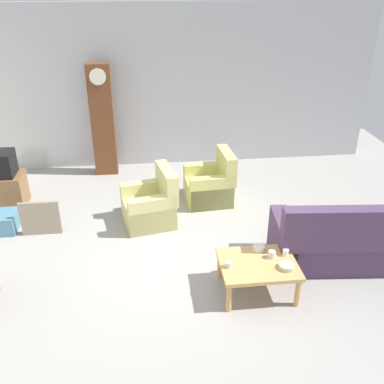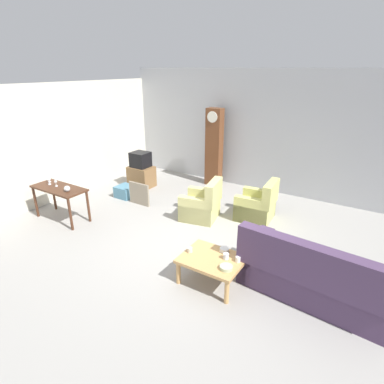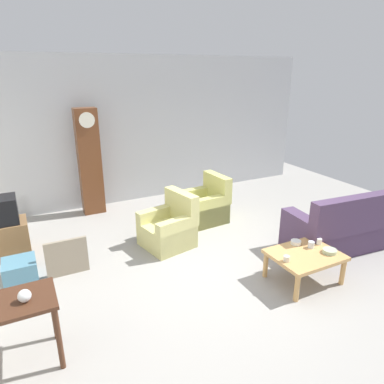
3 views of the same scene
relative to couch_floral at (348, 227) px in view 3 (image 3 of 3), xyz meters
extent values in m
plane|color=#999691|center=(-2.25, 0.36, -0.36)|extent=(10.40, 10.40, 0.00)
cube|color=#ADAFB5|center=(-2.25, 3.96, 1.24)|extent=(8.40, 0.16, 3.20)
cube|color=#4C3856|center=(0.01, 0.07, -0.14)|extent=(2.17, 1.02, 0.44)
cube|color=#4C3856|center=(-0.03, -0.29, 0.38)|extent=(2.11, 0.38, 0.60)
cube|color=#4C3856|center=(-0.92, 0.15, -0.02)|extent=(0.31, 0.86, 0.68)
cube|color=#9E8966|center=(0.49, 0.07, 0.26)|extent=(0.37, 0.14, 0.36)
cube|color=brown|center=(0.01, 0.12, 0.26)|extent=(0.36, 0.14, 0.36)
cube|color=#C6B284|center=(-0.47, 0.16, 0.26)|extent=(0.37, 0.14, 0.36)
cube|color=#CCC67A|center=(-2.75, 1.41, -0.16)|extent=(0.90, 0.90, 0.40)
cube|color=#CCC67A|center=(-2.44, 1.48, 0.30)|extent=(0.33, 0.78, 0.52)
cube|color=#CCC67A|center=(-2.81, 1.71, -0.06)|extent=(0.78, 0.31, 0.60)
cube|color=#CCC67A|center=(-2.69, 1.12, -0.06)|extent=(0.78, 0.31, 0.60)
cube|color=#C9C86F|center=(-1.68, 2.05, -0.16)|extent=(0.81, 0.81, 0.40)
cube|color=#C9C86F|center=(-1.37, 2.08, 0.30)|extent=(0.24, 0.77, 0.52)
cube|color=#C9C86F|center=(-1.71, 2.35, -0.06)|extent=(0.77, 0.22, 0.60)
cube|color=#C9C86F|center=(-1.66, 1.76, -0.06)|extent=(0.77, 0.22, 0.60)
cube|color=tan|center=(-1.42, -0.45, 0.06)|extent=(0.96, 0.76, 0.05)
cylinder|color=tan|center=(-1.84, -0.77, -0.16)|extent=(0.07, 0.07, 0.39)
cylinder|color=tan|center=(-0.99, -0.77, -0.16)|extent=(0.07, 0.07, 0.39)
cylinder|color=tan|center=(-1.84, -0.12, -0.16)|extent=(0.07, 0.07, 0.39)
cylinder|color=tan|center=(-0.99, -0.12, -0.16)|extent=(0.07, 0.07, 0.39)
cylinder|color=#472819|center=(-4.74, -0.52, 0.01)|extent=(0.06, 0.06, 0.72)
cylinder|color=#472819|center=(-4.74, -0.05, 0.01)|extent=(0.06, 0.06, 0.72)
cube|color=brown|center=(-3.55, 3.52, 0.74)|extent=(0.44, 0.28, 2.19)
cylinder|color=silver|center=(-3.55, 3.37, 1.61)|extent=(0.30, 0.02, 0.30)
cube|color=brown|center=(-5.21, 2.26, -0.06)|extent=(0.68, 0.52, 0.59)
cube|color=black|center=(-5.21, 2.26, 0.44)|extent=(0.48, 0.44, 0.42)
cube|color=gray|center=(-4.41, 1.25, -0.08)|extent=(0.60, 0.05, 0.56)
cube|color=teal|center=(-5.05, 1.43, -0.21)|extent=(0.45, 0.45, 0.30)
sphere|color=silver|center=(-4.97, -0.34, 0.47)|extent=(0.13, 0.13, 0.13)
cylinder|color=white|center=(-1.04, -0.33, 0.13)|extent=(0.08, 0.08, 0.09)
cylinder|color=silver|center=(-1.22, -0.36, 0.13)|extent=(0.09, 0.09, 0.10)
cylinder|color=beige|center=(-1.80, -0.49, 0.12)|extent=(0.09, 0.09, 0.08)
cylinder|color=white|center=(-1.34, -0.17, 0.11)|extent=(0.15, 0.15, 0.06)
cylinder|color=#B2C69E|center=(-1.10, -0.59, 0.11)|extent=(0.20, 0.20, 0.05)
camera|label=1|loc=(-2.73, -4.72, 3.31)|focal=40.45mm
camera|label=2|loc=(0.52, -4.11, 2.85)|focal=29.13mm
camera|label=3|loc=(-4.81, -3.60, 2.53)|focal=32.59mm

